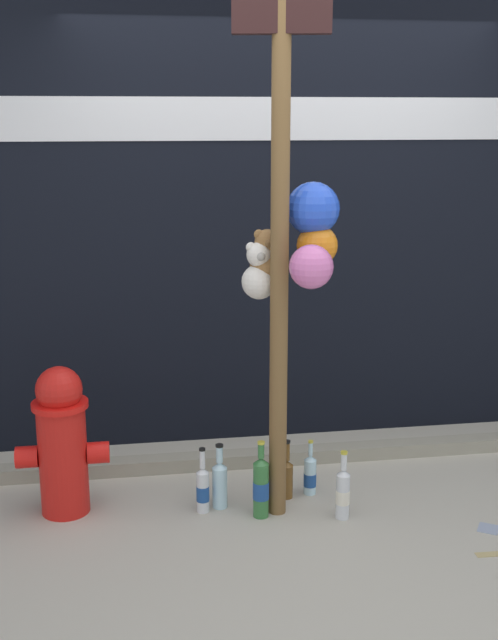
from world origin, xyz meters
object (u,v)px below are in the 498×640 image
bottle_5 (261,487)px  bottle_1 (286,475)px  memorial_post (291,210)px  bottle_2 (203,489)px  fire_hydrant (62,440)px  bottle_4 (343,493)px  bottle_3 (310,475)px  bottle_0 (220,482)px

bottle_5 → bottle_1: bearing=48.1°
memorial_post → bottle_2: size_ratio=7.71×
fire_hydrant → bottle_4: fire_hydrant is taller
bottle_3 → bottle_0: bearing=-171.1°
memorial_post → bottle_4: bearing=-28.7°
bottle_2 → bottle_3: 0.60m
fire_hydrant → bottle_3: fire_hydrant is taller
bottle_1 → bottle_4: bottle_4 is taller
fire_hydrant → bottle_3: bearing=-0.1°
bottle_4 → fire_hydrant: bearing=168.0°
memorial_post → bottle_3: size_ratio=8.82×
memorial_post → fire_hydrant: memorial_post is taller
bottle_0 → bottle_2: same height
memorial_post → fire_hydrant: bearing=172.3°
bottle_5 → bottle_4: bearing=-11.5°
bottle_4 → memorial_post: bearing=151.3°
bottle_2 → bottle_0: bearing=20.9°
bottle_0 → bottle_3: size_ratio=1.14×
bottle_0 → bottle_1: 0.36m
bottle_2 → bottle_4: 0.71m
bottle_1 → fire_hydrant: bearing=178.8°
bottle_0 → bottle_4: size_ratio=0.96×
bottle_3 → bottle_5: bottle_5 is taller
bottle_3 → bottle_5: size_ratio=0.75×
bottle_3 → bottle_5: 0.37m
bottle_2 → bottle_5: bottle_5 is taller
bottle_0 → bottle_4: (0.59, -0.21, -0.00)m
memorial_post → bottle_5: memorial_post is taller
bottle_3 → bottle_2: bearing=-169.2°
memorial_post → bottle_3: bearing=44.3°
bottle_3 → fire_hydrant: bearing=179.9°
fire_hydrant → bottle_2: (0.69, -0.11, -0.26)m
bottle_2 → bottle_1: bearing=11.3°
fire_hydrant → memorial_post: bearing=-7.7°
fire_hydrant → bottle_0: 0.83m
bottle_0 → bottle_4: 0.63m
bottle_4 → bottle_5: bottle_5 is taller
bottle_5 → bottle_3: bearing=34.6°
bottle_3 → bottle_5: (-0.30, -0.21, 0.05)m
fire_hydrant → bottle_2: bearing=-9.3°
bottle_2 → bottle_4: (0.69, -0.18, 0.01)m
bottle_0 → bottle_3: 0.50m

